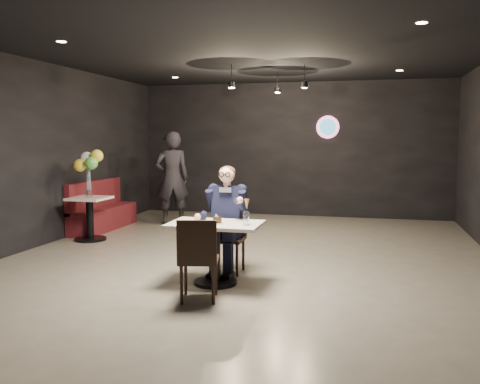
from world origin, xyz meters
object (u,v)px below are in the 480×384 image
(booth_bench, at_px, (103,205))
(balloon_vase, at_px, (89,193))
(chair_far, at_px, (228,238))
(passerby, at_px, (172,178))
(sundae_glass, at_px, (246,218))
(main_table, at_px, (215,253))
(seated_man, at_px, (228,218))
(chair_near, at_px, (199,258))
(side_table, at_px, (90,218))

(booth_bench, bearing_deg, balloon_vase, -73.30)
(chair_far, height_order, passerby, passerby)
(passerby, bearing_deg, sundae_glass, 94.11)
(sundae_glass, height_order, booth_bench, booth_bench)
(main_table, relative_size, seated_man, 0.76)
(chair_near, height_order, side_table, chair_near)
(chair_far, bearing_deg, side_table, 153.14)
(booth_bench, relative_size, side_table, 2.44)
(chair_far, relative_size, booth_bench, 0.49)
(chair_far, xyz_separation_m, booth_bench, (-3.17, 2.45, 0.01))
(seated_man, bearing_deg, main_table, -90.00)
(sundae_glass, bearing_deg, chair_near, -125.72)
(side_table, bearing_deg, main_table, -34.92)
(seated_man, relative_size, booth_bench, 0.76)
(chair_near, relative_size, seated_man, 0.64)
(chair_far, bearing_deg, passerby, 122.17)
(chair_far, relative_size, passerby, 0.49)
(main_table, height_order, chair_far, chair_far)
(chair_near, relative_size, balloon_vase, 5.95)
(side_table, relative_size, balloon_vase, 4.99)
(chair_near, distance_m, side_table, 3.88)
(chair_far, distance_m, side_table, 3.22)
(balloon_vase, bearing_deg, seated_man, -26.86)
(balloon_vase, distance_m, passerby, 2.04)
(main_table, height_order, passerby, passerby)
(sundae_glass, xyz_separation_m, passerby, (-2.50, 3.96, 0.12))
(seated_man, distance_m, balloon_vase, 3.22)
(sundae_glass, height_order, side_table, sundae_glass)
(sundae_glass, xyz_separation_m, booth_bench, (-3.56, 3.07, -0.36))
(balloon_vase, height_order, passerby, passerby)
(main_table, height_order, booth_bench, booth_bench)
(main_table, xyz_separation_m, passerby, (-2.10, 3.89, 0.57))
(seated_man, bearing_deg, chair_near, -90.00)
(main_table, height_order, chair_near, chair_near)
(passerby, bearing_deg, seated_man, 94.03)
(seated_man, xyz_separation_m, sundae_glass, (0.40, -0.62, 0.11))
(chair_far, xyz_separation_m, chair_near, (0.00, -1.17, 0.00))
(main_table, xyz_separation_m, chair_near, (0.00, -0.62, 0.09))
(chair_far, distance_m, booth_bench, 4.01)
(chair_near, xyz_separation_m, passerby, (-2.10, 4.51, 0.49))
(side_table, height_order, passerby, passerby)
(chair_near, bearing_deg, chair_far, 77.39)
(seated_man, distance_m, side_table, 3.23)
(seated_man, relative_size, balloon_vase, 9.31)
(seated_man, distance_m, booth_bench, 4.01)
(side_table, distance_m, balloon_vase, 0.44)
(seated_man, xyz_separation_m, booth_bench, (-3.17, 2.45, -0.25))
(sundae_glass, bearing_deg, balloon_vase, 147.63)
(seated_man, height_order, balloon_vase, seated_man)
(chair_near, distance_m, seated_man, 1.19)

